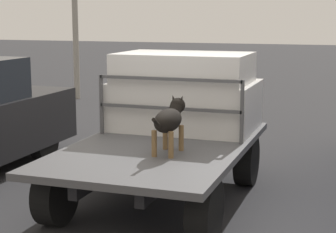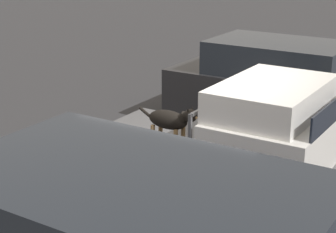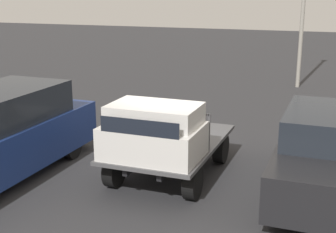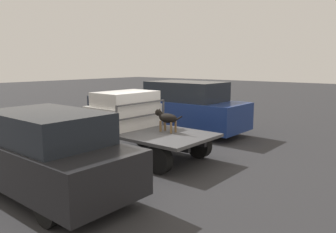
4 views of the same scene
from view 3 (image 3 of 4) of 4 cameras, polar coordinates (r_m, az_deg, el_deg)
The scene contains 6 objects.
ground_plane at distance 10.54m, azimuth 0.37°, elevation -6.93°, with size 80.00×80.00×0.00m, color #2D2D30.
flatbed_truck at distance 10.35m, azimuth 0.38°, elevation -4.10°, with size 3.50×2.03×0.75m.
truck_cab at distance 9.25m, azimuth -1.78°, elevation -1.94°, with size 1.35×1.91×1.05m.
truck_headboard at distance 9.87m, azimuth -0.19°, elevation -0.65°, with size 0.04×1.91×0.78m.
dog at distance 10.61m, azimuth -0.11°, elevation -0.31°, with size 0.96×0.26×0.63m.
parked_sedan at distance 9.76m, azimuth 18.52°, elevation -4.32°, with size 4.39×1.74×1.68m.
Camera 3 is at (9.16, 3.40, 3.96)m, focal length 50.00 mm.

